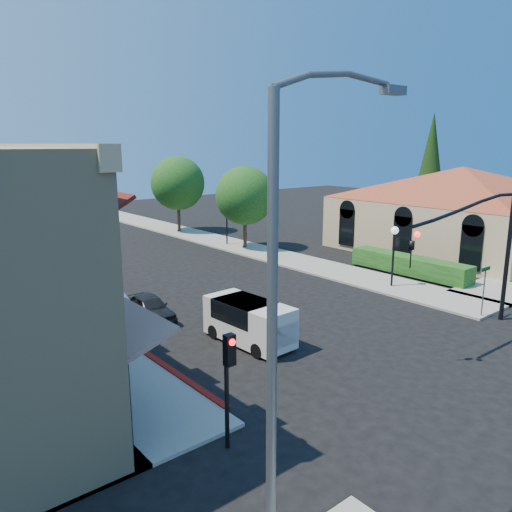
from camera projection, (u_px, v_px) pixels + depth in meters
ground at (437, 381)px, 17.45m from camera, size 120.00×120.00×0.00m
sidewalk_right at (209, 239)px, 43.19m from camera, size 3.50×50.00×0.12m
curb_red_strip at (150, 359)px, 19.19m from camera, size 0.25×10.00×0.06m
mission_building at (460, 201)px, 38.94m from camera, size 30.12×30.12×6.40m
hedge at (408, 275)px, 31.49m from camera, size 1.40×8.00×1.10m
conifer_far at (431, 163)px, 46.99m from camera, size 3.20×3.20×11.00m
street_tree_a at (245, 196)px, 38.55m from camera, size 4.56×4.56×6.48m
street_tree_b at (178, 183)px, 46.00m from camera, size 4.94×4.94×7.02m
signal_mast_arm at (487, 240)px, 21.32m from camera, size 8.01×0.39×6.00m
secondary_signal at (228, 370)px, 13.03m from camera, size 0.28×0.42×3.32m
cobra_streetlight at (287, 302)px, 9.11m from camera, size 3.60×0.25×9.31m
street_name_sign at (484, 283)px, 23.39m from camera, size 0.80×0.06×2.50m
lamppost_left_near at (106, 299)px, 17.59m from camera, size 0.44×0.44×3.57m
lamppost_left_far at (5, 241)px, 28.13m from camera, size 0.44×0.44×3.57m
lamppost_right_near at (394, 241)px, 28.15m from camera, size 0.44×0.44×3.57m
lamppost_right_far at (227, 212)px, 40.19m from camera, size 0.44×0.44×3.57m
white_van at (250, 320)px, 20.54m from camera, size 1.95×4.09×1.78m
parked_car_a at (150, 308)px, 23.37m from camera, size 1.66×3.63×1.21m
parked_car_b at (110, 306)px, 23.43m from camera, size 1.67×3.98×1.28m
parked_car_c at (61, 278)px, 28.52m from camera, size 2.04×4.21×1.18m
parked_car_d at (46, 253)px, 34.81m from camera, size 2.66×4.72×1.25m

